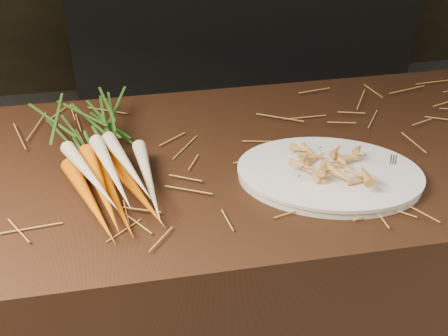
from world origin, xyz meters
name	(u,v)px	position (x,y,z in m)	size (l,w,h in m)	color
main_counter	(268,286)	(0.00, 0.30, 0.45)	(2.40, 0.70, 0.90)	black
back_counter	(240,35)	(0.30, 2.18, 0.42)	(1.82, 0.62, 0.84)	black
straw_bedding	(277,151)	(0.00, 0.30, 0.91)	(1.40, 0.60, 0.02)	#A58033
root_veg_bunch	(92,146)	(-0.42, 0.33, 0.95)	(0.31, 0.55, 0.10)	#C35801
serving_platter	(329,176)	(0.09, 0.18, 0.91)	(0.40, 0.27, 0.02)	white
roasted_veg_heap	(331,164)	(0.09, 0.18, 0.94)	(0.20, 0.14, 0.04)	#C3833D
serving_fork	(397,181)	(0.22, 0.12, 0.92)	(0.01, 0.15, 0.00)	silver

